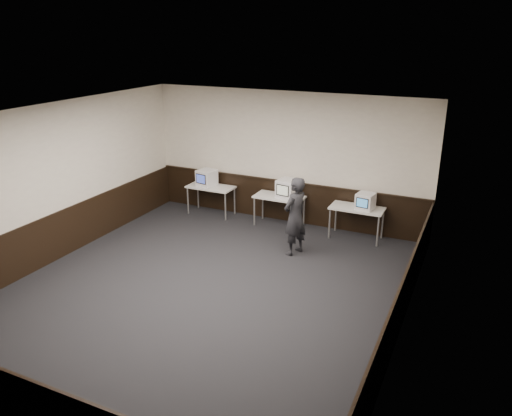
{
  "coord_description": "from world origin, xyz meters",
  "views": [
    {
      "loc": [
        4.29,
        -6.95,
        4.56
      ],
      "look_at": [
        0.31,
        1.6,
        1.15
      ],
      "focal_mm": 35.0,
      "sensor_mm": 36.0,
      "label": 1
    }
  ],
  "objects": [
    {
      "name": "wainscot_back",
      "position": [
        0.0,
        3.98,
        0.5
      ],
      "size": [
        6.98,
        0.04,
        1.0
      ],
      "primitive_type": "cube",
      "color": "black",
      "rests_on": "back_wall"
    },
    {
      "name": "wainscot_left",
      "position": [
        -3.48,
        0.0,
        0.5
      ],
      "size": [
        0.04,
        7.98,
        1.0
      ],
      "primitive_type": "cube",
      "color": "black",
      "rests_on": "left_wall"
    },
    {
      "name": "desk_left",
      "position": [
        -1.9,
        3.6,
        0.68
      ],
      "size": [
        1.2,
        0.6,
        0.75
      ],
      "color": "silver",
      "rests_on": "ground"
    },
    {
      "name": "wainscot_front",
      "position": [
        0.0,
        -3.98,
        0.5
      ],
      "size": [
        6.98,
        0.04,
        1.0
      ],
      "primitive_type": "cube",
      "color": "black",
      "rests_on": "front_wall"
    },
    {
      "name": "front_wall",
      "position": [
        0.0,
        -4.0,
        1.6
      ],
      "size": [
        7.0,
        0.0,
        7.0
      ],
      "primitive_type": "plane",
      "rotation": [
        -1.57,
        0.0,
        0.0
      ],
      "color": "beige",
      "rests_on": "ground"
    },
    {
      "name": "wainscot_right",
      "position": [
        3.48,
        0.0,
        0.5
      ],
      "size": [
        0.04,
        7.98,
        1.0
      ],
      "primitive_type": "cube",
      "color": "black",
      "rests_on": "right_wall"
    },
    {
      "name": "emac_right",
      "position": [
        2.08,
        3.56,
        0.94
      ],
      "size": [
        0.42,
        0.44,
        0.37
      ],
      "rotation": [
        0.0,
        0.0,
        -0.13
      ],
      "color": "white",
      "rests_on": "desk_right"
    },
    {
      "name": "desk_right",
      "position": [
        1.9,
        3.6,
        0.68
      ],
      "size": [
        1.2,
        0.6,
        0.75
      ],
      "color": "silver",
      "rests_on": "ground"
    },
    {
      "name": "wainscot_rail",
      "position": [
        0.0,
        3.96,
        1.02
      ],
      "size": [
        6.98,
        0.06,
        0.04
      ],
      "primitive_type": "cube",
      "color": "black",
      "rests_on": "wainscot_back"
    },
    {
      "name": "right_wall",
      "position": [
        3.5,
        0.0,
        1.6
      ],
      "size": [
        0.0,
        8.0,
        8.0
      ],
      "primitive_type": "plane",
      "rotation": [
        1.57,
        0.0,
        -1.57
      ],
      "color": "beige",
      "rests_on": "ground"
    },
    {
      "name": "desk_center",
      "position": [
        0.0,
        3.6,
        0.68
      ],
      "size": [
        1.2,
        0.6,
        0.75
      ],
      "color": "silver",
      "rests_on": "ground"
    },
    {
      "name": "emac_center",
      "position": [
        0.22,
        3.58,
        0.97
      ],
      "size": [
        0.51,
        0.54,
        0.45
      ],
      "rotation": [
        0.0,
        0.0,
        -0.16
      ],
      "color": "white",
      "rests_on": "desk_center"
    },
    {
      "name": "floor",
      "position": [
        0.0,
        0.0,
        0.0
      ],
      "size": [
        8.0,
        8.0,
        0.0
      ],
      "primitive_type": "plane",
      "color": "black",
      "rests_on": "ground"
    },
    {
      "name": "ceiling",
      "position": [
        0.0,
        0.0,
        3.2
      ],
      "size": [
        8.0,
        8.0,
        0.0
      ],
      "primitive_type": "plane",
      "rotation": [
        3.14,
        0.0,
        0.0
      ],
      "color": "white",
      "rests_on": "back_wall"
    },
    {
      "name": "person",
      "position": [
        0.91,
        2.24,
        0.85
      ],
      "size": [
        0.59,
        0.72,
        1.7
      ],
      "primitive_type": "imported",
      "rotation": [
        0.0,
        0.0,
        -1.92
      ],
      "color": "black",
      "rests_on": "ground"
    },
    {
      "name": "left_wall",
      "position": [
        -3.5,
        0.0,
        1.6
      ],
      "size": [
        0.0,
        8.0,
        8.0
      ],
      "primitive_type": "plane",
      "rotation": [
        1.57,
        0.0,
        1.57
      ],
      "color": "beige",
      "rests_on": "ground"
    },
    {
      "name": "emac_left",
      "position": [
        -2.02,
        3.61,
        0.96
      ],
      "size": [
        0.49,
        0.51,
        0.42
      ],
      "rotation": [
        0.0,
        0.0,
        -0.19
      ],
      "color": "white",
      "rests_on": "desk_left"
    },
    {
      "name": "back_wall",
      "position": [
        0.0,
        4.0,
        1.6
      ],
      "size": [
        7.0,
        0.0,
        7.0
      ],
      "primitive_type": "plane",
      "rotation": [
        1.57,
        0.0,
        0.0
      ],
      "color": "beige",
      "rests_on": "ground"
    }
  ]
}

